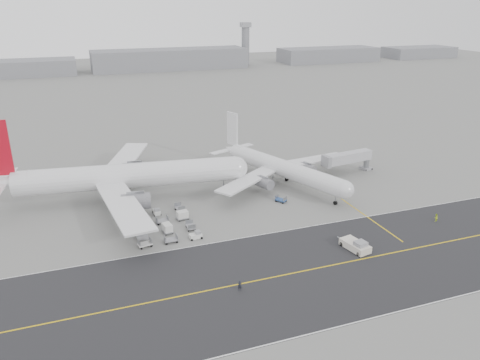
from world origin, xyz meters
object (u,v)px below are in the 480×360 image
object	(u,v)px
airliner_a	(123,176)
ground_crew_b	(436,218)
pushback_tug	(356,245)
airliner_b	(281,167)
control_tower	(245,43)
ground_crew_a	(240,286)
jet_bridge	(348,159)

from	to	relation	value
airliner_a	ground_crew_b	size ratio (longest dim) A/B	35.76
pushback_tug	airliner_b	bearing A→B (deg)	77.63
control_tower	pushback_tug	size ratio (longest dim) A/B	3.77
pushback_tug	ground_crew_a	distance (m)	26.82
airliner_a	ground_crew_a	world-z (taller)	airliner_a
control_tower	jet_bridge	size ratio (longest dim) A/B	1.84
airliner_b	ground_crew_a	world-z (taller)	airliner_b
airliner_b	jet_bridge	size ratio (longest dim) A/B	2.62
control_tower	pushback_tug	world-z (taller)	control_tower
ground_crew_b	jet_bridge	bearing A→B (deg)	-103.91
ground_crew_b	airliner_a	bearing A→B (deg)	-46.28
airliner_a	ground_crew_b	distance (m)	73.42
airliner_a	pushback_tug	xyz separation A→B (m)	(39.85, -40.87, -5.25)
control_tower	airliner_b	bearing A→B (deg)	-108.34
airliner_a	airliner_b	distance (m)	40.87
airliner_b	pushback_tug	world-z (taller)	airliner_b
control_tower	airliner_a	xyz separation A→B (m)	(-120.78, -238.54, -10.05)
jet_bridge	ground_crew_a	bearing A→B (deg)	-145.62
airliner_b	ground_crew_b	world-z (taller)	airliner_b
control_tower	airliner_b	world-z (taller)	control_tower
ground_crew_a	airliner_b	bearing A→B (deg)	70.02
airliner_a	airliner_b	bearing A→B (deg)	-86.74
airliner_b	jet_bridge	bearing A→B (deg)	-18.63
ground_crew_a	pushback_tug	bearing A→B (deg)	23.69
pushback_tug	jet_bridge	xyz separation A→B (m)	(22.20, 38.85, 3.46)
control_tower	jet_bridge	world-z (taller)	control_tower
pushback_tug	ground_crew_a	xyz separation A→B (m)	(-26.27, -5.38, -0.02)
airliner_b	pushback_tug	size ratio (longest dim) A/B	5.36
ground_crew_a	ground_crew_b	size ratio (longest dim) A/B	1.08
pushback_tug	ground_crew_b	distance (m)	24.53
jet_bridge	pushback_tug	bearing A→B (deg)	-127.74
control_tower	ground_crew_a	world-z (taller)	control_tower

